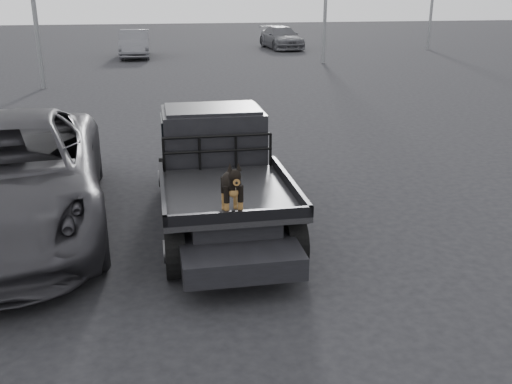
{
  "coord_description": "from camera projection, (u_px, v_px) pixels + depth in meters",
  "views": [
    {
      "loc": [
        -1.6,
        -7.47,
        3.73
      ],
      "look_at": [
        -0.37,
        -0.7,
        1.27
      ],
      "focal_mm": 40.0,
      "sensor_mm": 36.0,
      "label": 1
    }
  ],
  "objects": [
    {
      "name": "ute_cab",
      "position": [
        213.0,
        132.0,
        9.98
      ],
      "size": [
        1.72,
        1.3,
        0.88
      ],
      "primitive_type": null,
      "color": "black",
      "rests_on": "flatbed_ute"
    },
    {
      "name": "dog",
      "position": [
        232.0,
        187.0,
        7.42
      ],
      "size": [
        0.32,
        0.6,
        0.74
      ],
      "primitive_type": null,
      "color": "black",
      "rests_on": "flatbed_ute"
    },
    {
      "name": "ground",
      "position": [
        272.0,
        255.0,
        8.45
      ],
      "size": [
        120.0,
        120.0,
        0.0
      ],
      "primitive_type": "plane",
      "color": "black",
      "rests_on": "ground"
    },
    {
      "name": "parked_suv",
      "position": [
        5.0,
        176.0,
        9.1
      ],
      "size": [
        3.6,
        6.76,
        1.81
      ],
      "primitive_type": "imported",
      "rotation": [
        0.0,
        0.0,
        0.1
      ],
      "color": "#2E2D31",
      "rests_on": "ground"
    },
    {
      "name": "distant_car_b",
      "position": [
        281.0,
        38.0,
        37.08
      ],
      "size": [
        2.37,
        5.01,
        1.41
      ],
      "primitive_type": "imported",
      "rotation": [
        0.0,
        0.0,
        0.08
      ],
      "color": "#4D4D52",
      "rests_on": "ground"
    },
    {
      "name": "headache_rack",
      "position": [
        218.0,
        153.0,
        9.34
      ],
      "size": [
        1.8,
        0.08,
        0.55
      ],
      "primitive_type": null,
      "color": "black",
      "rests_on": "flatbed_ute"
    },
    {
      "name": "distant_car_a",
      "position": [
        135.0,
        44.0,
        32.41
      ],
      "size": [
        1.67,
        4.63,
        1.52
      ],
      "primitive_type": "imported",
      "rotation": [
        0.0,
        0.0,
        -0.01
      ],
      "color": "#55555B",
      "rests_on": "ground"
    },
    {
      "name": "flatbed_ute",
      "position": [
        220.0,
        199.0,
        9.4
      ],
      "size": [
        2.0,
        5.4,
        0.92
      ],
      "primitive_type": null,
      "color": "black",
      "rests_on": "ground"
    }
  ]
}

